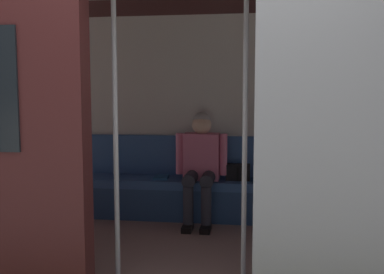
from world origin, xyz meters
The scene contains 7 objects.
train_car centered at (0.07, -1.10, 1.53)m, with size 6.40×2.53×2.35m.
bench_seat centered at (0.00, -2.02, 0.33)m, with size 2.80×0.44×0.44m.
person_seated centered at (0.03, -1.97, 0.66)m, with size 0.55×0.67×1.16m.
handbag centered at (-0.36, -2.07, 0.52)m, with size 0.26×0.15×0.17m.
book centered at (0.47, -2.04, 0.45)m, with size 0.15×0.22×0.03m, color #26598C.
grab_pole_door centered at (0.45, -0.38, 1.10)m, with size 0.04×0.04×2.21m, color silver.
grab_pole_far centered at (-0.45, -0.51, 1.10)m, with size 0.04×0.04×2.21m, color silver.
Camera 1 is at (-0.49, 2.52, 1.35)m, focal length 40.41 mm.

